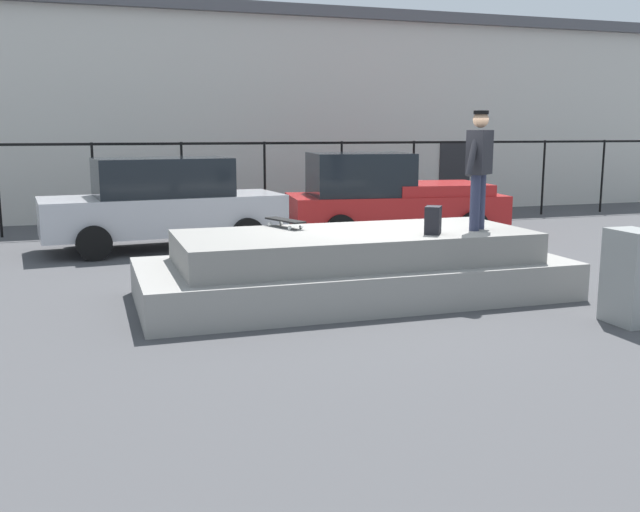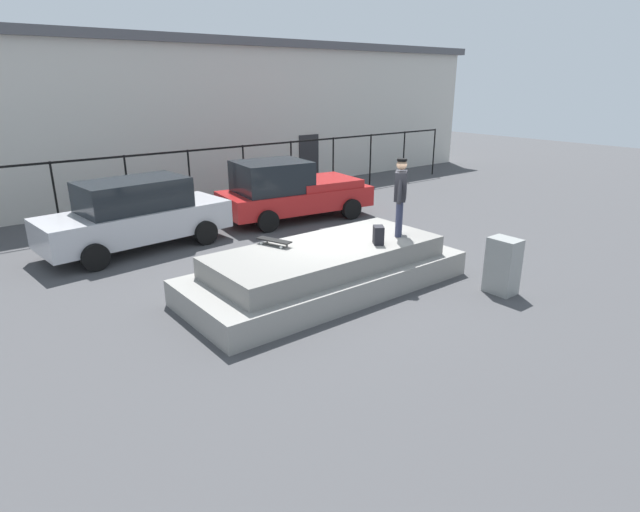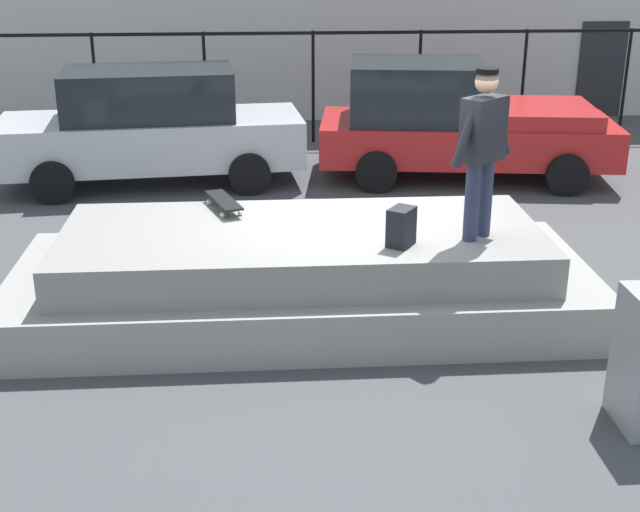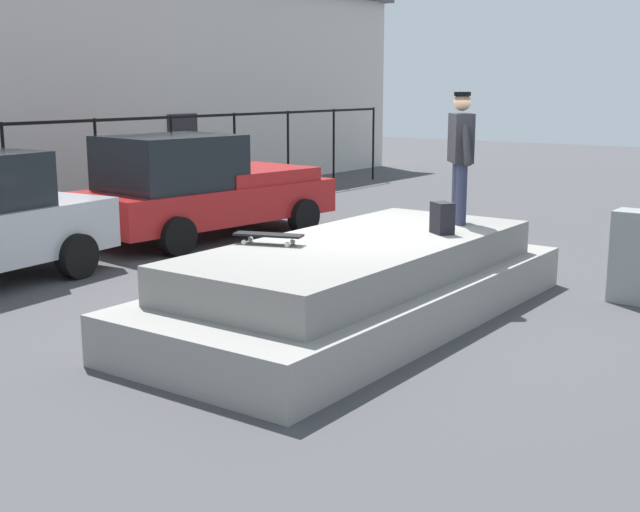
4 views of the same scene
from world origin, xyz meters
name	(u,v)px [view 1 (image 1 of 4)]	position (x,y,z in m)	size (l,w,h in m)	color
ground_plane	(381,287)	(0.00, 0.00, 0.00)	(60.00, 60.00, 0.00)	#424244
concrete_ledge	(354,267)	(-0.62, -0.47, 0.42)	(5.99, 2.52, 0.93)	gray
skateboarder	(479,162)	(1.11, -0.84, 1.90)	(0.75, 0.65, 1.67)	#2D334C
skateboard	(285,221)	(-1.43, 0.24, 1.03)	(0.45, 0.81, 0.12)	black
backpack	(433,220)	(0.32, -1.01, 1.12)	(0.28, 0.20, 0.38)	black
car_silver_sedan_near	(163,203)	(-2.72, 4.68, 0.91)	(4.83, 2.32, 1.80)	#B7B7BC
car_red_pickup_mid	(387,196)	(2.13, 4.71, 0.91)	(4.87, 2.61, 1.85)	#B21E1E
utility_box	(631,277)	(2.06, -2.85, 0.58)	(0.44, 0.60, 1.16)	gray
fence_row	(265,169)	(0.00, 7.31, 1.40)	(24.06, 0.06, 2.07)	black
warehouse_building	(220,115)	(0.00, 13.12, 2.83)	(32.06, 8.08, 5.65)	beige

